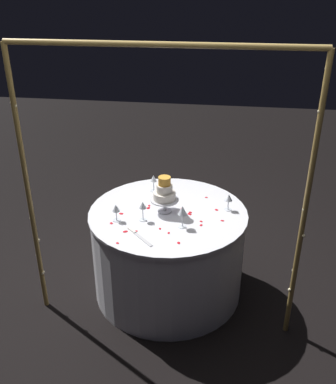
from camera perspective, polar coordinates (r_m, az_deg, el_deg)
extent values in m
plane|color=black|center=(3.76, 0.00, -12.72)|extent=(12.00, 12.00, 0.00)
cylinder|color=olive|center=(2.92, 17.81, -2.56)|extent=(0.04, 0.04, 2.05)
cylinder|color=olive|center=(3.18, -18.18, -0.09)|extent=(0.04, 0.04, 2.05)
cylinder|color=olive|center=(2.59, -1.20, 19.11)|extent=(1.91, 0.04, 0.04)
sphere|color=#F9EAB2|center=(2.70, 19.38, 8.35)|extent=(0.02, 0.02, 0.02)
sphere|color=#F9EAB2|center=(3.46, -17.06, -8.07)|extent=(0.02, 0.02, 0.02)
sphere|color=#F9EAB2|center=(2.57, 17.23, 17.97)|extent=(0.02, 0.02, 0.02)
sphere|color=#F9EAB2|center=(2.62, 20.49, 15.19)|extent=(0.02, 0.02, 0.02)
sphere|color=#F9EAB2|center=(3.38, -16.93, -6.21)|extent=(0.02, 0.02, 0.02)
sphere|color=#F9EAB2|center=(2.55, 10.67, 18.59)|extent=(0.02, 0.02, 0.02)
sphere|color=#F9EAB2|center=(2.67, 19.59, 10.12)|extent=(0.02, 0.02, 0.02)
sphere|color=#F9EAB2|center=(3.53, -16.43, -10.39)|extent=(0.02, 0.02, 0.02)
sphere|color=#F9EAB2|center=(2.57, 4.43, 19.01)|extent=(0.02, 0.02, 0.02)
sphere|color=#F9EAB2|center=(3.25, 15.94, -12.46)|extent=(0.02, 0.02, 0.02)
sphere|color=#F9EAB2|center=(2.99, -20.15, 11.21)|extent=(0.02, 0.02, 0.02)
sphere|color=#F9EAB2|center=(2.60, -2.64, 19.14)|extent=(0.02, 0.02, 0.02)
sphere|color=#F9EAB2|center=(3.20, 16.63, -10.71)|extent=(0.02, 0.02, 0.02)
sphere|color=#F9EAB2|center=(2.97, -19.76, 10.81)|extent=(0.02, 0.02, 0.02)
sphere|color=#F9EAB2|center=(2.65, -8.18, 19.05)|extent=(0.02, 0.02, 0.02)
sphere|color=#F9EAB2|center=(2.99, 17.70, -5.62)|extent=(0.02, 0.02, 0.02)
sphere|color=#F9EAB2|center=(3.30, -17.83, -3.34)|extent=(0.02, 0.02, 0.02)
sphere|color=#F9EAB2|center=(2.75, -14.11, 18.83)|extent=(0.02, 0.02, 0.02)
sphere|color=#F9EAB2|center=(3.18, 16.42, -10.05)|extent=(0.02, 0.02, 0.02)
sphere|color=#F9EAB2|center=(3.55, -16.36, -10.23)|extent=(0.02, 0.02, 0.02)
sphere|color=#F9EAB2|center=(2.86, -19.29, 18.46)|extent=(0.02, 0.02, 0.02)
sphere|color=#F9EAB2|center=(2.90, 17.73, -2.23)|extent=(0.02, 0.02, 0.02)
cylinder|color=white|center=(3.54, 0.00, -8.11)|extent=(1.22, 1.22, 0.73)
cylinder|color=white|center=(3.34, 0.00, -2.78)|extent=(1.24, 1.24, 0.02)
cylinder|color=silver|center=(3.33, -0.47, -2.57)|extent=(0.11, 0.11, 0.01)
cylinder|color=silver|center=(3.31, -0.47, -1.83)|extent=(0.02, 0.02, 0.09)
cylinder|color=silver|center=(3.28, -0.48, -1.06)|extent=(0.22, 0.22, 0.01)
cylinder|color=silver|center=(3.27, -0.48, -0.52)|extent=(0.17, 0.17, 0.06)
cylinder|color=silver|center=(3.24, -0.48, 0.44)|extent=(0.12, 0.12, 0.06)
cylinder|color=gold|center=(3.21, -0.49, 1.46)|extent=(0.09, 0.09, 0.06)
cylinder|color=silver|center=(3.39, 8.00, -2.33)|extent=(0.06, 0.06, 0.00)
cylinder|color=silver|center=(3.37, 8.05, -1.71)|extent=(0.01, 0.01, 0.08)
cone|color=silver|center=(3.34, 8.12, -0.71)|extent=(0.06, 0.06, 0.05)
cylinder|color=silver|center=(3.24, -6.88, -3.76)|extent=(0.06, 0.06, 0.00)
cylinder|color=silver|center=(3.22, -6.92, -3.14)|extent=(0.01, 0.01, 0.08)
cone|color=silver|center=(3.18, -6.98, -2.12)|extent=(0.06, 0.06, 0.05)
cylinder|color=silver|center=(3.22, -3.35, -3.72)|extent=(0.06, 0.06, 0.00)
cylinder|color=silver|center=(3.20, -3.37, -2.92)|extent=(0.01, 0.01, 0.10)
cone|color=silver|center=(3.16, -3.41, -1.73)|extent=(0.06, 0.06, 0.05)
cylinder|color=silver|center=(3.65, -1.92, 0.17)|extent=(0.06, 0.06, 0.00)
cylinder|color=silver|center=(3.63, -1.93, 0.83)|extent=(0.01, 0.01, 0.09)
cone|color=silver|center=(3.60, -1.95, 1.86)|extent=(0.05, 0.05, 0.05)
cylinder|color=silver|center=(3.13, 1.91, -4.65)|extent=(0.06, 0.06, 0.00)
cylinder|color=silver|center=(3.11, 1.92, -3.82)|extent=(0.01, 0.01, 0.10)
cone|color=silver|center=(3.06, 1.95, -2.45)|extent=(0.07, 0.07, 0.07)
cube|color=silver|center=(2.99, -3.42, -6.29)|extent=(0.17, 0.17, 0.01)
cube|color=white|center=(3.09, -4.86, -5.10)|extent=(0.08, 0.08, 0.01)
ellipsoid|color=red|center=(3.37, 1.92, -2.20)|extent=(0.03, 0.03, 0.00)
ellipsoid|color=red|center=(3.09, -4.30, -5.25)|extent=(0.03, 0.03, 0.00)
ellipsoid|color=red|center=(3.30, 2.90, -2.95)|extent=(0.05, 0.05, 0.00)
ellipsoid|color=red|center=(3.23, 7.29, -3.82)|extent=(0.03, 0.03, 0.00)
ellipsoid|color=red|center=(3.20, -7.59, -4.16)|extent=(0.04, 0.04, 0.00)
ellipsoid|color=red|center=(3.11, -1.08, -4.92)|extent=(0.02, 0.03, 0.00)
ellipsoid|color=red|center=(3.37, 6.51, -2.39)|extent=(0.04, 0.04, 0.00)
ellipsoid|color=red|center=(3.32, -6.27, -2.88)|extent=(0.04, 0.03, 0.00)
ellipsoid|color=red|center=(2.95, 1.43, -6.82)|extent=(0.03, 0.04, 0.00)
ellipsoid|color=red|center=(2.97, -6.77, -6.79)|extent=(0.03, 0.02, 0.00)
ellipsoid|color=red|center=(3.35, -6.86, -2.60)|extent=(0.03, 0.03, 0.00)
ellipsoid|color=red|center=(3.38, -2.62, -2.15)|extent=(0.04, 0.04, 0.00)
ellipsoid|color=red|center=(3.55, 5.15, -0.72)|extent=(0.03, 0.02, 0.00)
ellipsoid|color=red|center=(3.32, 3.00, -2.72)|extent=(0.03, 0.02, 0.00)
ellipsoid|color=red|center=(3.06, 0.09, -5.49)|extent=(0.02, 0.03, 0.00)
ellipsoid|color=red|center=(3.09, -5.72, -5.28)|extent=(0.05, 0.04, 0.00)
ellipsoid|color=red|center=(3.21, 4.45, -3.93)|extent=(0.03, 0.03, 0.00)
ellipsoid|color=red|center=(3.42, -2.54, -1.83)|extent=(0.03, 0.03, 0.00)
ellipsoid|color=red|center=(3.16, 4.45, -4.44)|extent=(0.03, 0.03, 0.00)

